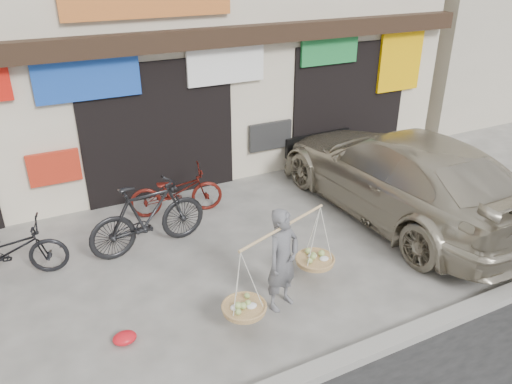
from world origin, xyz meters
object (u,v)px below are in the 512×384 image
bike_2 (176,191)px  suv (399,174)px  street_vendor (283,264)px  bike_1 (148,216)px  bike_0 (7,251)px

bike_2 → suv: size_ratio=0.31×
street_vendor → bike_1: bearing=98.1°
bike_0 → suv: suv is taller
street_vendor → bike_0: street_vendor is taller
suv → bike_0: bearing=-10.1°
bike_1 → bike_2: bike_1 is taller
bike_0 → suv: (6.63, -1.02, 0.35)m
bike_0 → bike_2: same height
street_vendor → bike_0: 4.16m
bike_1 → bike_2: size_ratio=1.15×
bike_2 → suv: 4.15m
street_vendor → bike_2: (-0.43, 3.27, -0.24)m
street_vendor → suv: (3.28, 1.44, 0.11)m
bike_2 → bike_0: bearing=116.9°
street_vendor → suv: bearing=3.6°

